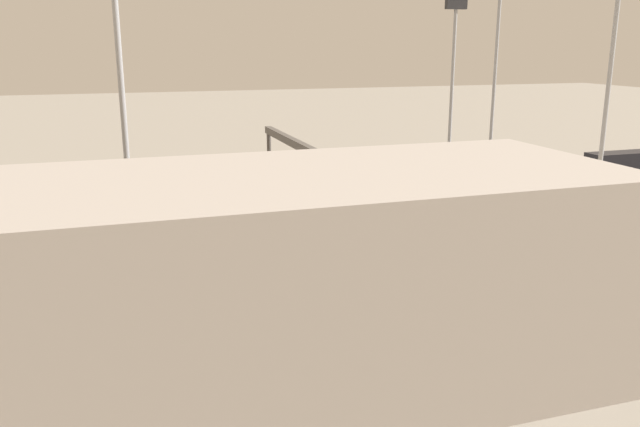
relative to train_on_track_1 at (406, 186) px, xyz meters
name	(u,v)px	position (x,y,z in m)	size (l,w,h in m)	color
ground_plane	(312,223)	(13.11, 5.00, -2.09)	(400.00, 400.00, 0.00)	gray
track_bed_0	(287,201)	(13.11, -5.00, -2.03)	(140.00, 2.80, 0.12)	#3D3833
track_bed_1	(299,211)	(13.11, 0.00, -2.03)	(140.00, 2.80, 0.12)	#4C443D
track_bed_2	(312,223)	(13.11, 5.00, -2.03)	(140.00, 2.80, 0.12)	#3D3833
track_bed_3	(328,236)	(13.11, 10.00, -2.03)	(140.00, 2.80, 0.12)	#4C443D
track_bed_4	(345,250)	(13.11, 15.00, -2.03)	(140.00, 2.80, 0.12)	#4C443D
train_on_track_1	(406,186)	(0.00, 0.00, 0.00)	(90.60, 3.00, 4.40)	black
train_on_track_4	(312,233)	(16.34, 15.00, -0.11)	(71.40, 3.06, 3.80)	#B7BABF
light_mast_0	(453,67)	(-9.70, -7.55, 13.28)	(2.80, 0.70, 23.63)	#9EA0A5
light_mast_1	(118,45)	(31.67, 18.32, 16.07)	(2.80, 0.70, 28.73)	#9EA0A5
light_mast_2	(498,25)	(-15.88, -7.45, 18.45)	(2.80, 0.70, 33.16)	#9EA0A5
light_mast_3	(615,26)	(-11.97, 17.61, 17.74)	(2.80, 0.70, 31.83)	#9EA0A5
signal_gantry	(297,154)	(14.70, 5.00, 5.33)	(0.70, 25.00, 8.80)	#4C4742
maintenance_shed	(186,296)	(29.76, 36.57, 3.86)	(46.61, 14.54, 11.90)	#9E9389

